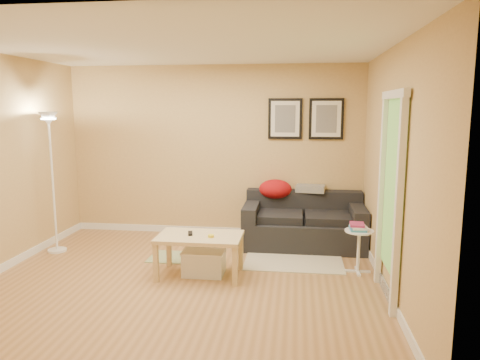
{
  "coord_description": "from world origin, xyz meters",
  "views": [
    {
      "loc": [
        1.27,
        -4.72,
        1.96
      ],
      "look_at": [
        0.55,
        0.85,
        1.05
      ],
      "focal_mm": 33.41,
      "sensor_mm": 36.0,
      "label": 1
    }
  ],
  "objects": [
    {
      "name": "floor",
      "position": [
        0.0,
        0.0,
        0.0
      ],
      "size": [
        4.5,
        4.5,
        0.0
      ],
      "primitive_type": "plane",
      "color": "#AC7C49",
      "rests_on": "ground"
    },
    {
      "name": "ceiling",
      "position": [
        0.0,
        0.0,
        2.6
      ],
      "size": [
        4.5,
        4.5,
        0.0
      ],
      "primitive_type": "plane",
      "rotation": [
        3.14,
        0.0,
        0.0
      ],
      "color": "white",
      "rests_on": "wall_back"
    },
    {
      "name": "wall_back",
      "position": [
        0.0,
        2.0,
        1.3
      ],
      "size": [
        4.5,
        0.0,
        4.5
      ],
      "primitive_type": "plane",
      "rotation": [
        1.57,
        0.0,
        0.0
      ],
      "color": "tan",
      "rests_on": "ground"
    },
    {
      "name": "wall_front",
      "position": [
        0.0,
        -2.0,
        1.3
      ],
      "size": [
        4.5,
        0.0,
        4.5
      ],
      "primitive_type": "plane",
      "rotation": [
        -1.57,
        0.0,
        0.0
      ],
      "color": "tan",
      "rests_on": "ground"
    },
    {
      "name": "wall_right",
      "position": [
        2.25,
        0.0,
        1.3
      ],
      "size": [
        0.0,
        4.0,
        4.0
      ],
      "primitive_type": "plane",
      "rotation": [
        1.57,
        0.0,
        -1.57
      ],
      "color": "tan",
      "rests_on": "ground"
    },
    {
      "name": "baseboard_back",
      "position": [
        0.0,
        1.99,
        0.05
      ],
      "size": [
        4.5,
        0.02,
        0.1
      ],
      "primitive_type": "cube",
      "color": "white",
      "rests_on": "ground"
    },
    {
      "name": "baseboard_left",
      "position": [
        -2.24,
        0.0,
        0.05
      ],
      "size": [
        0.02,
        4.0,
        0.1
      ],
      "primitive_type": "cube",
      "color": "white",
      "rests_on": "ground"
    },
    {
      "name": "baseboard_right",
      "position": [
        2.24,
        0.0,
        0.05
      ],
      "size": [
        0.02,
        4.0,
        0.1
      ],
      "primitive_type": "cube",
      "color": "white",
      "rests_on": "ground"
    },
    {
      "name": "sofa",
      "position": [
        1.38,
        1.53,
        0.38
      ],
      "size": [
        1.7,
        0.9,
        0.75
      ],
      "primitive_type": null,
      "color": "black",
      "rests_on": "ground"
    },
    {
      "name": "red_throw",
      "position": [
        0.96,
        1.8,
        0.77
      ],
      "size": [
        0.48,
        0.36,
        0.28
      ],
      "primitive_type": null,
      "color": "#B01016",
      "rests_on": "sofa"
    },
    {
      "name": "plaid_throw",
      "position": [
        1.47,
        1.86,
        0.78
      ],
      "size": [
        0.45,
        0.32,
        0.1
      ],
      "primitive_type": null,
      "rotation": [
        0.0,
        0.0,
        -0.14
      ],
      "color": "tan",
      "rests_on": "sofa"
    },
    {
      "name": "framed_print_left",
      "position": [
        1.08,
        1.98,
        1.8
      ],
      "size": [
        0.5,
        0.04,
        0.6
      ],
      "primitive_type": null,
      "color": "black",
      "rests_on": "wall_back"
    },
    {
      "name": "framed_print_right",
      "position": [
        1.68,
        1.98,
        1.8
      ],
      "size": [
        0.5,
        0.04,
        0.6
      ],
      "primitive_type": null,
      "color": "black",
      "rests_on": "wall_back"
    },
    {
      "name": "area_rug",
      "position": [
        1.25,
        0.84,
        0.01
      ],
      "size": [
        1.25,
        0.85,
        0.01
      ],
      "primitive_type": "cube",
      "color": "beige",
      "rests_on": "ground"
    },
    {
      "name": "green_runner",
      "position": [
        -0.29,
        0.79,
        0.01
      ],
      "size": [
        0.7,
        0.5,
        0.01
      ],
      "primitive_type": "cube",
      "color": "#668C4C",
      "rests_on": "ground"
    },
    {
      "name": "coffee_table",
      "position": [
        0.16,
        0.21,
        0.25
      ],
      "size": [
        0.99,
        0.62,
        0.49
      ],
      "primitive_type": null,
      "rotation": [
        0.0,
        0.0,
        -0.02
      ],
      "color": "#D7BE83",
      "rests_on": "ground"
    },
    {
      "name": "remote_control",
      "position": [
        0.04,
        0.24,
        0.5
      ],
      "size": [
        0.09,
        0.17,
        0.02
      ],
      "primitive_type": "cube",
      "rotation": [
        0.0,
        0.0,
        0.25
      ],
      "color": "black",
      "rests_on": "coffee_table"
    },
    {
      "name": "tape_roll",
      "position": [
        0.3,
        0.15,
        0.51
      ],
      "size": [
        0.07,
        0.07,
        0.03
      ],
      "primitive_type": "cylinder",
      "color": "yellow",
      "rests_on": "coffee_table"
    },
    {
      "name": "storage_bin",
      "position": [
        0.2,
        0.25,
        0.15
      ],
      "size": [
        0.49,
        0.36,
        0.3
      ],
      "primitive_type": null,
      "color": "white",
      "rests_on": "ground"
    },
    {
      "name": "side_table",
      "position": [
        2.02,
        0.55,
        0.26
      ],
      "size": [
        0.34,
        0.34,
        0.52
      ],
      "primitive_type": null,
      "color": "white",
      "rests_on": "ground"
    },
    {
      "name": "book_stack",
      "position": [
        2.0,
        0.57,
        0.56
      ],
      "size": [
        0.2,
        0.26,
        0.08
      ],
      "primitive_type": null,
      "rotation": [
        0.0,
        0.0,
        0.08
      ],
      "color": "teal",
      "rests_on": "side_table"
    },
    {
      "name": "floor_lamp",
      "position": [
        -2.0,
        0.84,
        0.91
      ],
      "size": [
        0.25,
        0.25,
        1.92
      ],
      "primitive_type": null,
      "color": "white",
      "rests_on": "ground"
    },
    {
      "name": "doorway",
      "position": [
        2.2,
        -0.15,
        1.02
      ],
      "size": [
        0.12,
        1.01,
        2.13
      ],
      "primitive_type": null,
      "color": "white",
      "rests_on": "ground"
    }
  ]
}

